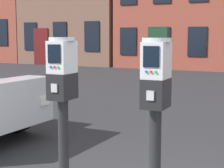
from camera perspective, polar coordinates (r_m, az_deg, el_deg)
name	(u,v)px	position (r m, az deg, el deg)	size (l,w,h in m)	color
parking_meter_near_kerb	(63,92)	(3.23, -7.44, -1.17)	(0.22, 0.26, 1.47)	black
parking_meter_twin_adjacent	(156,99)	(2.84, 6.59, -2.33)	(0.22, 0.26, 1.47)	black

